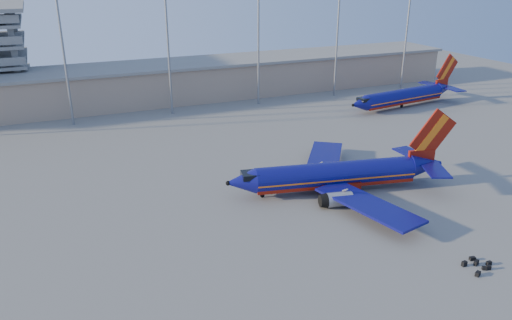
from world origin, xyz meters
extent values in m
plane|color=slate|center=(0.00, 0.00, 0.00)|extent=(220.00, 220.00, 0.00)
cube|color=gray|center=(10.00, 58.00, 4.00)|extent=(120.00, 15.00, 8.00)
cube|color=slate|center=(10.00, 58.00, 8.20)|extent=(122.00, 16.00, 0.60)
cylinder|color=gray|center=(-25.00, 46.00, 14.00)|extent=(0.44, 0.44, 28.00)
cylinder|color=gray|center=(-5.00, 46.00, 14.00)|extent=(0.44, 0.44, 28.00)
cylinder|color=gray|center=(15.00, 46.00, 14.00)|extent=(0.44, 0.44, 28.00)
cylinder|color=gray|center=(35.00, 46.00, 14.00)|extent=(0.44, 0.44, 28.00)
cylinder|color=gray|center=(55.00, 46.00, 14.00)|extent=(0.44, 0.44, 28.00)
cylinder|color=#0D0D66|center=(5.86, -1.42, 2.51)|extent=(22.57, 7.79, 3.44)
cube|color=maroon|center=(5.86, -1.42, 1.63)|extent=(22.44, 7.15, 1.21)
cube|color=orange|center=(5.86, -1.42, 2.28)|extent=(22.58, 7.83, 0.20)
cone|color=#0D0D66|center=(-7.00, 1.18, 2.51)|extent=(4.51, 4.15, 3.44)
cube|color=black|center=(-5.82, 0.94, 3.40)|extent=(2.67, 2.81, 0.74)
cone|color=#0D0D66|center=(19.18, -4.10, 2.84)|extent=(5.42, 4.33, 3.44)
cube|color=maroon|center=(18.45, -3.95, 4.09)|extent=(3.93, 1.27, 2.05)
cube|color=maroon|center=(19.72, -4.21, 7.35)|extent=(6.75, 1.64, 7.42)
cube|color=orange|center=(19.54, -4.18, 7.35)|extent=(4.53, 1.28, 5.82)
cube|color=#0D0D66|center=(19.44, -0.93, 3.35)|extent=(2.85, 5.98, 0.20)
cube|color=#0D0D66|center=(18.19, -7.13, 3.35)|extent=(4.93, 6.57, 0.20)
cube|color=#0D0D66|center=(8.85, 6.33, 1.67)|extent=(12.15, 14.45, 0.33)
cube|color=#0D0D66|center=(5.61, -9.72, 1.67)|extent=(7.69, 15.09, 0.33)
cube|color=maroon|center=(6.32, -1.51, 1.26)|extent=(6.19, 4.66, 0.93)
cylinder|color=gray|center=(5.72, 3.55, 1.07)|extent=(3.67, 2.58, 1.95)
cylinder|color=gray|center=(3.81, -5.94, 1.07)|extent=(3.67, 2.58, 1.95)
cylinder|color=gray|center=(-4.17, 0.61, 0.51)|extent=(0.26, 0.26, 1.02)
cylinder|color=black|center=(-4.17, 0.61, 0.30)|extent=(0.63, 0.35, 0.60)
cylinder|color=black|center=(7.71, 0.68, 0.39)|extent=(0.87, 0.66, 0.78)
cylinder|color=black|center=(6.75, -4.06, 0.39)|extent=(0.87, 0.66, 0.78)
cylinder|color=#0D0D66|center=(43.20, 30.84, 2.42)|extent=(21.80, 6.18, 3.32)
cube|color=maroon|center=(43.20, 30.84, 1.57)|extent=(21.71, 5.56, 1.17)
cube|color=orange|center=(43.20, 30.84, 2.20)|extent=(21.80, 6.21, 0.20)
cone|color=#0D0D66|center=(30.66, 29.15, 2.42)|extent=(4.18, 3.80, 3.32)
cube|color=black|center=(31.82, 29.30, 3.28)|extent=(2.45, 2.60, 0.72)
cone|color=#0D0D66|center=(56.19, 32.60, 2.74)|extent=(5.07, 3.92, 3.32)
cube|color=maroon|center=(55.48, 32.50, 3.95)|extent=(3.80, 0.99, 1.98)
cube|color=maroon|center=(56.73, 32.67, 7.09)|extent=(6.57, 1.17, 7.16)
cube|color=orange|center=(56.55, 32.65, 7.09)|extent=(4.40, 0.96, 5.62)
cube|color=#0D0D66|center=(55.43, 35.58, 3.23)|extent=(4.47, 6.32, 0.20)
cube|color=#0D0D66|center=(56.25, 29.53, 3.23)|extent=(3.12, 5.93, 0.20)
cylinder|color=black|center=(43.20, 30.84, 0.40)|extent=(0.71, 0.71, 0.81)
cube|color=yellow|center=(8.21, -12.65, 0.77)|extent=(2.43, 1.83, 1.03)
cube|color=black|center=(8.21, -12.65, 1.38)|extent=(1.32, 1.39, 0.36)
cylinder|color=black|center=(7.60, -11.86, 0.27)|extent=(0.56, 0.34, 0.53)
cylinder|color=black|center=(7.25, -12.94, 0.27)|extent=(0.56, 0.34, 0.53)
cylinder|color=black|center=(9.16, -12.36, 0.27)|extent=(0.56, 0.34, 0.53)
cylinder|color=black|center=(8.81, -13.44, 0.27)|extent=(0.56, 0.34, 0.53)
cube|color=black|center=(8.40, -24.84, 0.23)|extent=(0.72, 0.60, 0.46)
cube|color=black|center=(11.01, -23.79, 0.21)|extent=(0.57, 0.32, 0.41)
cube|color=black|center=(10.26, -24.44, 0.24)|extent=(0.55, 0.44, 0.49)
cube|color=black|center=(8.47, -22.94, 0.27)|extent=(0.54, 0.39, 0.55)
cube|color=black|center=(9.87, -24.29, 0.18)|extent=(0.58, 0.55, 0.35)
cube|color=black|center=(9.77, -23.29, 0.27)|extent=(0.72, 0.52, 0.54)
cube|color=black|center=(10.11, -22.43, 0.19)|extent=(0.70, 0.52, 0.37)
camera|label=1|loc=(-29.13, -55.27, 29.23)|focal=35.00mm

